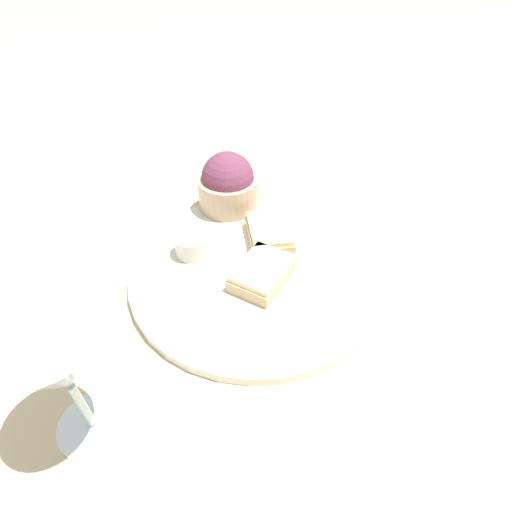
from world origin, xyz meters
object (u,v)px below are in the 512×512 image
salad_bowl (228,185)px  cheese_toast_far (269,233)px  sauce_ramekin (191,244)px  cheese_toast_near (262,273)px  wine_glass (59,367)px

salad_bowl → cheese_toast_far: salad_bowl is taller
sauce_ramekin → cheese_toast_near: 0.12m
wine_glass → cheese_toast_near: bearing=140.6°
salad_bowl → cheese_toast_far: bearing=38.0°
cheese_toast_near → wine_glass: wine_glass is taller
salad_bowl → wine_glass: (0.38, -0.11, 0.05)m
cheese_toast_far → wine_glass: bearing=-31.4°
sauce_ramekin → cheese_toast_far: sauce_ramekin is taller
cheese_toast_far → salad_bowl: bearing=-142.0°
cheese_toast_far → wine_glass: wine_glass is taller
salad_bowl → sauce_ramekin: (0.12, -0.04, -0.02)m
sauce_ramekin → cheese_toast_near: size_ratio=0.43×
cheese_toast_near → salad_bowl: bearing=-160.7°
salad_bowl → sauce_ramekin: 0.13m
sauce_ramekin → cheese_toast_far: size_ratio=0.47×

